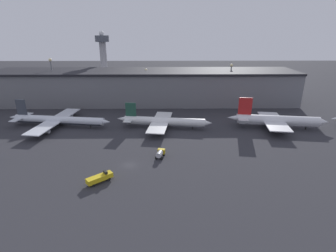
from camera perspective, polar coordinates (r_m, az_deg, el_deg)
ground at (r=86.73m, az=-8.44°, el=-8.42°), size 600.00×600.00×0.00m
terminal_building at (r=156.58m, az=-5.02°, el=8.52°), size 174.52×28.82×19.10m
airplane_1 at (r=127.84m, az=-22.84°, el=1.20°), size 48.13×37.19×11.98m
airplane_2 at (r=115.87m, az=-1.06°, el=0.99°), size 42.50×29.41×11.07m
airplane_3 at (r=124.63m, az=22.59°, el=1.10°), size 43.02×27.04×13.58m
service_vehicle_0 at (r=78.85m, az=-14.62°, el=-10.87°), size 7.29×6.62×2.96m
service_vehicle_1 at (r=90.12m, az=-1.72°, el=-5.97°), size 3.50×4.91×2.53m
lamp_post_0 at (r=169.65m, az=-23.86°, el=10.14°), size 1.80×1.80×25.84m
lamp_post_1 at (r=157.39m, az=-4.74°, el=9.86°), size 1.80×1.80×19.84m
lamp_post_2 at (r=161.49m, az=13.45°, el=10.21°), size 1.80×1.80×22.59m
control_tower at (r=187.02m, az=-13.86°, el=14.29°), size 9.00×9.00×40.44m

